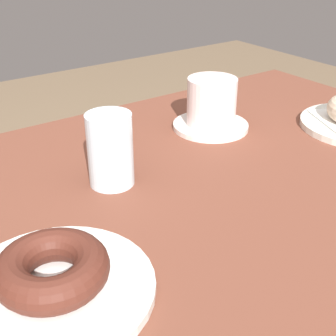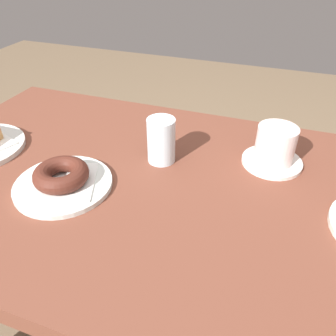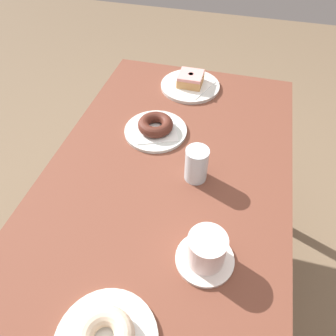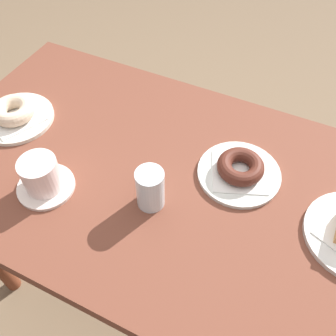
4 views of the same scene
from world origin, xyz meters
TOP-DOWN VIEW (x-y plane):
  - table at (0.00, 0.00)m, footprint 1.19×0.70m
  - plate_chocolate_ring at (-0.18, -0.08)m, footprint 0.20×0.20m
  - napkin_chocolate_ring at (-0.18, -0.08)m, footprint 0.17×0.17m
  - donut_chocolate_ring at (-0.18, -0.08)m, footprint 0.11×0.11m
  - water_glass at (-0.02, 0.08)m, footprint 0.06×0.06m
  - coffee_cup at (0.22, 0.15)m, footprint 0.14×0.14m

SIDE VIEW (x-z plane):
  - table at x=0.00m, z-range 0.28..0.99m
  - plate_chocolate_ring at x=-0.18m, z-range 0.71..0.72m
  - napkin_chocolate_ring at x=-0.18m, z-range 0.72..0.73m
  - donut_chocolate_ring at x=-0.18m, z-range 0.73..0.76m
  - coffee_cup at x=0.22m, z-range 0.71..0.80m
  - water_glass at x=-0.02m, z-range 0.71..0.82m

